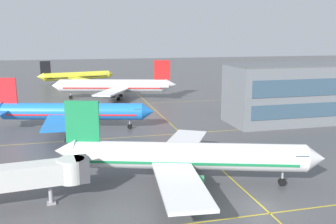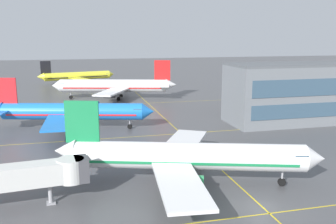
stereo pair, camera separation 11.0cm
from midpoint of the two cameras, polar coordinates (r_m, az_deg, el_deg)
The scene contains 7 objects.
ground_plane at distance 48.62m, azimuth 14.23°, elevation -13.85°, with size 600.00×600.00×0.00m, color #4C4C4F.
airliner_front_gate at distance 52.35m, azimuth 2.72°, elevation -6.85°, with size 37.21×31.79×11.82m.
airliner_second_row at distance 85.72m, azimuth -14.72°, elevation 0.05°, with size 36.62×31.19×11.53m.
airliner_third_row at distance 123.28m, azimuth -8.18°, elevation 3.99°, with size 40.65×34.62×12.81m.
airliner_far_left_stand at distance 165.28m, azimuth -13.86°, elevation 5.41°, with size 32.89×27.94×10.30m.
taxiway_markings at distance 79.69m, azimuth 2.11°, elevation -3.34°, with size 121.12×123.89×0.01m.
jet_bridge at distance 48.57m, azimuth -22.20°, elevation -9.22°, with size 19.90×4.81×5.58m.
Camera 2 is at (-21.56, -38.34, 20.69)m, focal length 39.61 mm.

